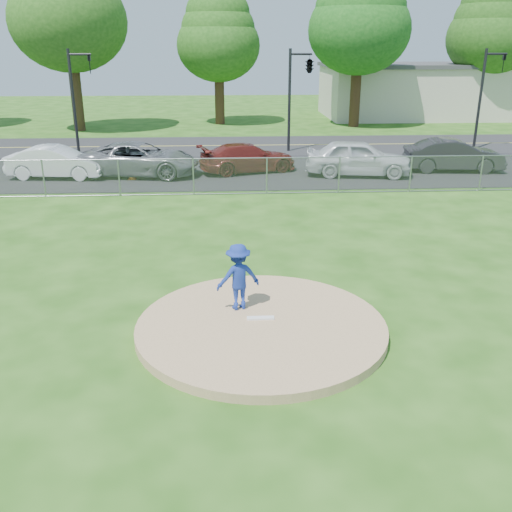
# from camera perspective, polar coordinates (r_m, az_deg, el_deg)

# --- Properties ---
(ground) EXTENTS (120.00, 120.00, 0.00)m
(ground) POSITION_cam_1_polar(r_m,az_deg,el_deg) (21.80, -1.17, 4.90)
(ground) COLOR #1F4D10
(ground) RESTS_ON ground
(pitchers_mound) EXTENTS (5.40, 5.40, 0.20)m
(pitchers_mound) POSITION_cam_1_polar(r_m,az_deg,el_deg) (12.42, 0.52, -7.13)
(pitchers_mound) COLOR tan
(pitchers_mound) RESTS_ON ground
(pitching_rubber) EXTENTS (0.60, 0.15, 0.04)m
(pitching_rubber) POSITION_cam_1_polar(r_m,az_deg,el_deg) (12.55, 0.46, -6.23)
(pitching_rubber) COLOR white
(pitching_rubber) RESTS_ON pitchers_mound
(chain_link_fence) EXTENTS (40.00, 0.06, 1.50)m
(chain_link_fence) POSITION_cam_1_polar(r_m,az_deg,el_deg) (23.55, -1.37, 7.97)
(chain_link_fence) COLOR gray
(chain_link_fence) RESTS_ON ground
(parking_lot) EXTENTS (50.00, 8.00, 0.01)m
(parking_lot) POSITION_cam_1_polar(r_m,az_deg,el_deg) (28.11, -1.66, 8.48)
(parking_lot) COLOR black
(parking_lot) RESTS_ON ground
(street) EXTENTS (60.00, 7.00, 0.01)m
(street) POSITION_cam_1_polar(r_m,az_deg,el_deg) (35.48, -2.01, 11.00)
(street) COLOR #232426
(street) RESTS_ON ground
(commercial_building) EXTENTS (16.40, 9.40, 4.30)m
(commercial_building) POSITION_cam_1_polar(r_m,az_deg,el_deg) (51.89, 16.24, 15.65)
(commercial_building) COLOR beige
(commercial_building) RESTS_ON ground
(tree_left) EXTENTS (7.84, 7.84, 12.53)m
(tree_left) POSITION_cam_1_polar(r_m,az_deg,el_deg) (43.28, -18.39, 22.72)
(tree_left) COLOR #372514
(tree_left) RESTS_ON ground
(tree_center) EXTENTS (6.16, 6.16, 9.84)m
(tree_center) POSITION_cam_1_polar(r_m,az_deg,el_deg) (44.99, -3.80, 21.25)
(tree_center) COLOR #3A2215
(tree_center) RESTS_ON ground
(tree_right) EXTENTS (7.28, 7.28, 11.63)m
(tree_right) POSITION_cam_1_polar(r_m,az_deg,el_deg) (44.10, 10.35, 22.54)
(tree_right) COLOR #351F13
(tree_right) RESTS_ON ground
(tree_far_right) EXTENTS (6.72, 6.72, 10.74)m
(tree_far_right) POSITION_cam_1_polar(r_m,az_deg,el_deg) (50.45, 22.55, 20.44)
(tree_far_right) COLOR #332312
(tree_far_right) RESTS_ON ground
(traffic_signal_left) EXTENTS (1.28, 0.20, 5.60)m
(traffic_signal_left) POSITION_cam_1_polar(r_m,az_deg,el_deg) (34.04, -17.49, 15.40)
(traffic_signal_left) COLOR black
(traffic_signal_left) RESTS_ON ground
(traffic_signal_center) EXTENTS (1.42, 2.48, 5.60)m
(traffic_signal_center) POSITION_cam_1_polar(r_m,az_deg,el_deg) (33.34, 5.17, 18.28)
(traffic_signal_center) COLOR black
(traffic_signal_center) RESTS_ON ground
(traffic_signal_right) EXTENTS (1.28, 0.20, 5.60)m
(traffic_signal_right) POSITION_cam_1_polar(r_m,az_deg,el_deg) (36.30, 21.96, 15.15)
(traffic_signal_right) COLOR black
(traffic_signal_right) RESTS_ON ground
(pitcher) EXTENTS (1.11, 0.82, 1.53)m
(pitcher) POSITION_cam_1_polar(r_m,az_deg,el_deg) (12.75, -1.78, -2.09)
(pitcher) COLOR navy
(pitcher) RESTS_ON pitchers_mound
(traffic_cone) EXTENTS (0.31, 0.31, 0.61)m
(traffic_cone) POSITION_cam_1_polar(r_m,az_deg,el_deg) (26.93, -12.31, 8.15)
(traffic_cone) COLOR orange
(traffic_cone) RESTS_ON parking_lot
(parked_car_white) EXTENTS (4.55, 1.97, 1.46)m
(parked_car_white) POSITION_cam_1_polar(r_m,az_deg,el_deg) (28.07, -19.32, 8.85)
(parked_car_white) COLOR white
(parked_car_white) RESTS_ON parking_lot
(parked_car_gray) EXTENTS (5.83, 3.29, 1.54)m
(parked_car_gray) POSITION_cam_1_polar(r_m,az_deg,el_deg) (27.58, -11.61, 9.48)
(parked_car_gray) COLOR slate
(parked_car_gray) RESTS_ON parking_lot
(parked_car_darkred) EXTENTS (5.04, 3.21, 1.36)m
(parked_car_darkred) POSITION_cam_1_polar(r_m,az_deg,el_deg) (27.84, -0.83, 9.80)
(parked_car_darkred) COLOR maroon
(parked_car_darkred) RESTS_ON parking_lot
(parked_car_pearl) EXTENTS (5.14, 2.67, 1.67)m
(parked_car_pearl) POSITION_cam_1_polar(r_m,az_deg,el_deg) (27.44, 10.20, 9.66)
(parked_car_pearl) COLOR silver
(parked_car_pearl) RESTS_ON parking_lot
(parked_car_charcoal) EXTENTS (4.78, 2.05, 1.53)m
(parked_car_charcoal) POSITION_cam_1_polar(r_m,az_deg,el_deg) (29.63, 19.15, 9.51)
(parked_car_charcoal) COLOR #242426
(parked_car_charcoal) RESTS_ON parking_lot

